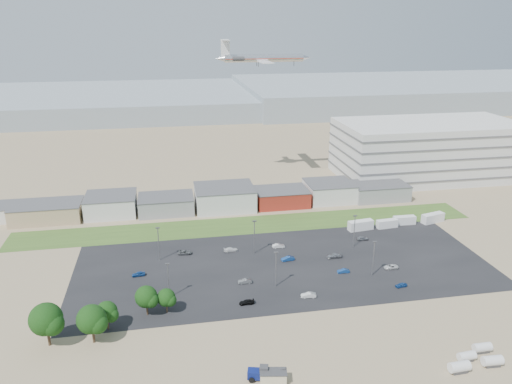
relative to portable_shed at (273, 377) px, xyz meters
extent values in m
plane|color=#836E53|center=(8.68, 28.17, -1.35)|extent=(700.00, 700.00, 0.00)
cube|color=black|center=(13.68, 48.17, -1.34)|extent=(120.00, 50.00, 0.01)
cube|color=#3A5B22|center=(8.68, 80.17, -1.34)|extent=(160.00, 16.00, 0.02)
cube|color=silver|center=(98.68, 123.17, 11.15)|extent=(80.00, 40.00, 25.00)
imported|color=silver|center=(43.68, 40.64, -0.78)|extent=(4.12, 2.00, 1.13)
imported|color=navy|center=(29.29, 40.79, -0.77)|extent=(3.53, 1.36, 1.15)
imported|color=navy|center=(41.84, 30.39, -0.79)|extent=(3.40, 1.72, 1.11)
imported|color=black|center=(-0.40, 29.47, -0.79)|extent=(3.84, 1.60, 1.11)
imported|color=#595B5E|center=(0.88, 39.98, -0.73)|extent=(3.81, 1.41, 1.24)
imported|color=navy|center=(-27.81, 49.43, -0.72)|extent=(3.81, 1.82, 1.26)
imported|color=silver|center=(-0.26, 60.28, -0.72)|extent=(4.44, 2.10, 1.25)
imported|color=navy|center=(15.61, 51.00, -0.69)|extent=(4.16, 1.93, 1.32)
imported|color=#A5A5AA|center=(43.13, 60.85, -0.70)|extent=(3.85, 1.59, 1.30)
imported|color=#595B5E|center=(-14.32, 60.99, -0.75)|extent=(4.43, 2.36, 1.19)
imported|color=silver|center=(14.90, 60.19, -0.70)|extent=(3.92, 1.38, 1.29)
imported|color=#A5A5AA|center=(29.86, 50.35, -0.69)|extent=(4.58, 1.93, 1.32)
imported|color=silver|center=(15.86, 29.77, -0.70)|extent=(4.03, 1.75, 1.29)
camera|label=1|loc=(-18.05, -78.92, 66.42)|focal=35.00mm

